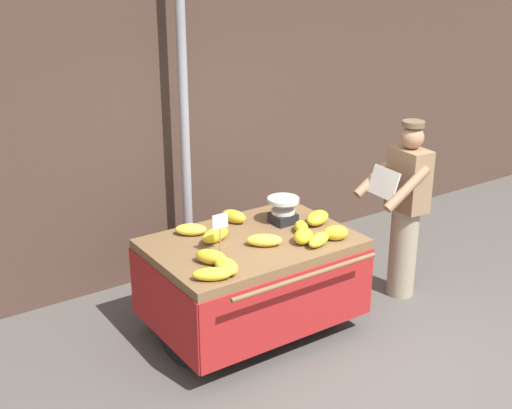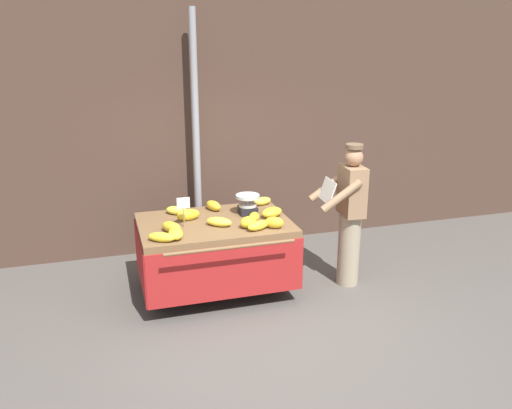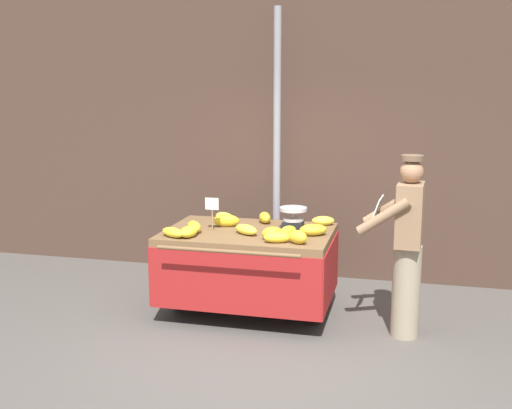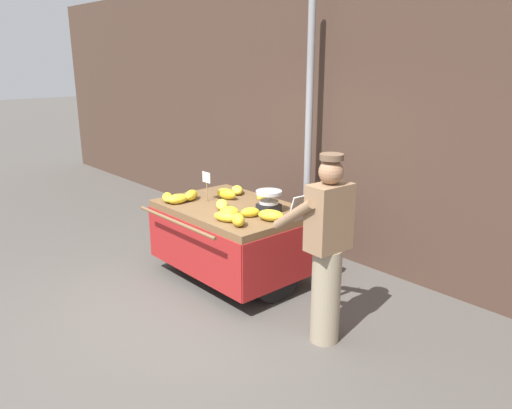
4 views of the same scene
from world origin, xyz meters
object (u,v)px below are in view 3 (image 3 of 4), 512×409
object	(u,v)px
price_sign	(212,207)
vendor_person	(406,246)
banana_bunch_11	(173,232)
banana_bunch_0	(278,237)
banana_bunch_3	(288,231)
banana_bunch_9	(272,233)
banana_bunch_6	(265,218)
street_pole	(277,148)
banana_bunch_12	(313,230)
banana_cart	(248,252)
banana_bunch_2	(298,237)
banana_bunch_8	(226,221)
banana_bunch_1	(323,221)
weighing_scale	(293,219)
banana_bunch_4	(189,232)
banana_bunch_5	(224,217)
banana_bunch_7	(246,230)
banana_bunch_10	(194,227)

from	to	relation	value
price_sign	vendor_person	xyz separation A→B (m)	(1.92, -0.13, -0.25)
banana_bunch_11	banana_bunch_0	bearing A→B (deg)	2.08
banana_bunch_3	banana_bunch_9	world-z (taller)	banana_bunch_9
banana_bunch_0	banana_bunch_6	xyz separation A→B (m)	(-0.31, 0.80, 0.01)
street_pole	banana_bunch_12	xyz separation A→B (m)	(0.63, -1.22, -0.67)
banana_cart	banana_bunch_2	bearing A→B (deg)	-34.45
banana_bunch_0	banana_bunch_8	world-z (taller)	banana_bunch_8
banana_bunch_12	banana_bunch_8	bearing A→B (deg)	169.89
banana_bunch_1	banana_bunch_12	bearing A→B (deg)	-93.91
banana_bunch_1	banana_bunch_11	size ratio (longest dim) A/B	0.83
banana_cart	banana_bunch_8	bearing A→B (deg)	154.71
banana_bunch_0	street_pole	bearing A→B (deg)	102.51
banana_bunch_1	banana_bunch_12	distance (m)	0.47
banana_bunch_8	banana_bunch_2	bearing A→B (deg)	-31.70
banana_bunch_3	banana_bunch_0	bearing A→B (deg)	-98.31
weighing_scale	banana_bunch_4	bearing A→B (deg)	-149.37
banana_cart	price_sign	world-z (taller)	price_sign
vendor_person	banana_bunch_6	bearing A→B (deg)	157.25
banana_bunch_5	banana_bunch_7	world-z (taller)	banana_bunch_7
banana_bunch_10	banana_bunch_11	world-z (taller)	banana_bunch_10
price_sign	banana_bunch_9	distance (m)	0.73
banana_bunch_6	banana_bunch_0	bearing A→B (deg)	-68.71
street_pole	banana_bunch_2	xyz separation A→B (m)	(0.54, -1.58, -0.67)
banana_bunch_8	street_pole	bearing A→B (deg)	73.52
weighing_scale	banana_bunch_2	world-z (taller)	weighing_scale
banana_cart	street_pole	bearing A→B (deg)	88.09
banana_bunch_1	banana_bunch_11	bearing A→B (deg)	-146.95
banana_bunch_7	banana_bunch_12	distance (m)	0.66
vendor_person	banana_bunch_7	bearing A→B (deg)	177.61
banana_bunch_4	banana_bunch_10	bearing A→B (deg)	94.41
weighing_scale	banana_bunch_8	distance (m)	0.71
banana_bunch_2	banana_bunch_6	world-z (taller)	banana_bunch_2
street_pole	banana_bunch_1	size ratio (longest dim) A/B	13.33
banana_bunch_2	banana_bunch_1	bearing A→B (deg)	81.52
price_sign	banana_bunch_2	xyz separation A→B (m)	(0.93, -0.31, -0.18)
banana_bunch_4	banana_bunch_5	xyz separation A→B (m)	(0.13, 0.78, -0.01)
banana_bunch_8	banana_bunch_12	world-z (taller)	banana_bunch_8
banana_bunch_7	banana_bunch_11	bearing A→B (deg)	-156.97
banana_bunch_7	banana_bunch_11	size ratio (longest dim) A/B	1.01
banana_bunch_0	banana_bunch_9	distance (m)	0.13
price_sign	banana_bunch_1	world-z (taller)	price_sign
banana_bunch_8	banana_bunch_10	world-z (taller)	banana_bunch_8
street_pole	banana_bunch_7	bearing A→B (deg)	-90.86
banana_bunch_1	banana_bunch_8	bearing A→B (deg)	-162.62
banana_bunch_3	banana_bunch_2	bearing A→B (deg)	-62.88
price_sign	banana_bunch_2	size ratio (longest dim) A/B	1.65
street_pole	banana_bunch_3	bearing A→B (deg)	-73.07
banana_bunch_7	banana_bunch_4	bearing A→B (deg)	-154.87
banana_bunch_4	banana_bunch_12	bearing A→B (deg)	17.30
banana_bunch_7	vendor_person	bearing A→B (deg)	-2.39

